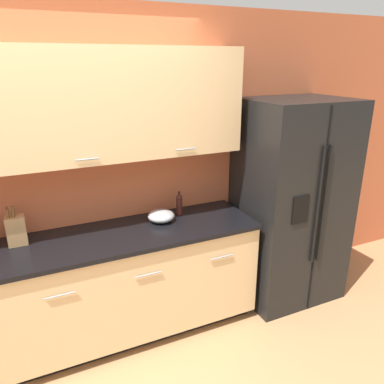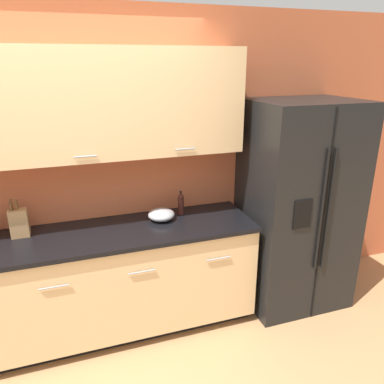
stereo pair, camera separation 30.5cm
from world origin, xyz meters
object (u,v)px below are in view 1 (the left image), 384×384
object	(u,v)px
refrigerator	(291,202)
mixing_bowl	(161,216)
knife_block	(16,230)
oil_bottle	(179,204)

from	to	relation	value
refrigerator	mixing_bowl	bearing A→B (deg)	173.47
refrigerator	knife_block	size ratio (longest dim) A/B	6.19
knife_block	mixing_bowl	distance (m)	1.09
knife_block	oil_bottle	bearing A→B (deg)	1.00
knife_block	oil_bottle	distance (m)	1.28
knife_block	oil_bottle	world-z (taller)	knife_block
oil_bottle	mixing_bowl	distance (m)	0.21
refrigerator	oil_bottle	bearing A→B (deg)	168.58
mixing_bowl	oil_bottle	bearing A→B (deg)	19.63
refrigerator	oil_bottle	world-z (taller)	refrigerator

